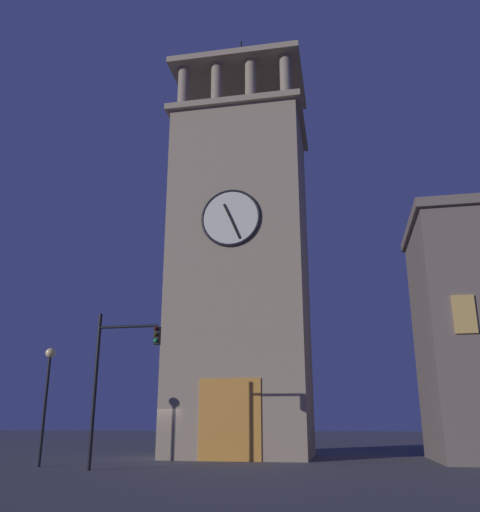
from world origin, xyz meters
The scene contains 4 objects.
ground_plane centered at (0.00, 0.00, 0.00)m, with size 200.00×200.00×0.00m, color #4C4C51.
clocktower centered at (-3.81, -2.50, 10.70)m, with size 8.29×6.99×27.19m.
traffic_signal_near centered at (-0.16, 6.83, 4.04)m, with size 2.81×0.41×6.33m.
street_lamp centered at (3.58, 5.54, 3.56)m, with size 0.44×0.44×5.09m.
Camera 1 is at (-9.61, 28.32, 1.83)m, focal length 37.83 mm.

